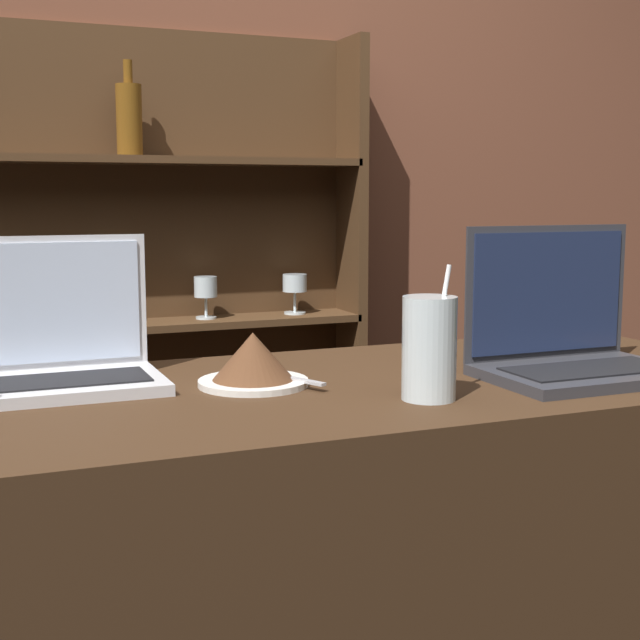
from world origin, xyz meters
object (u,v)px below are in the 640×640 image
laptop_far (570,341)px  water_glass (429,348)px  laptop_near (53,353)px  cake_plate (253,361)px

laptop_far → water_glass: (-0.31, -0.07, 0.02)m
laptop_near → water_glass: laptop_near is taller
laptop_far → cake_plate: size_ratio=1.82×
water_glass → cake_plate: bearing=138.0°
laptop_near → laptop_far: bearing=-16.0°
laptop_far → cake_plate: laptop_far is taller
laptop_far → cake_plate: (-0.52, 0.12, -0.02)m
cake_plate → water_glass: (0.21, -0.19, 0.04)m
cake_plate → laptop_near: bearing=158.9°
laptop_far → laptop_near: bearing=164.0°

